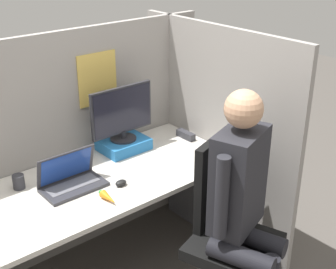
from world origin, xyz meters
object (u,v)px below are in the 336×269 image
carrot_toy (109,198)px  paper_box (124,144)px  monitor (122,113)px  person (243,199)px  laptop (72,181)px  stapler (186,135)px  pen_cup (19,182)px  office_chair (226,224)px

carrot_toy → paper_box: bearing=47.6°
paper_box → monitor: size_ratio=0.67×
paper_box → person: size_ratio=0.22×
laptop → stapler: (0.96, 0.08, -0.02)m
person → pen_cup: size_ratio=16.24×
laptop → person: bearing=-55.3°
paper_box → person: bearing=-87.5°
stapler → office_chair: 0.84m
laptop → pen_cup: size_ratio=4.21×
monitor → pen_cup: (-0.76, -0.03, -0.22)m
paper_box → office_chair: bearing=-83.7°
stapler → person: bearing=-114.2°
stapler → carrot_toy: stapler is taller
stapler → pen_cup: size_ratio=1.80×
paper_box → laptop: (-0.52, -0.22, 0.01)m
monitor → carrot_toy: monitor is taller
pen_cup → paper_box: bearing=2.2°
laptop → office_chair: office_chair is taller
laptop → pen_cup: 0.30m
person → pen_cup: bearing=128.8°
office_chair → paper_box: bearing=96.3°
carrot_toy → person: (0.49, -0.54, 0.06)m
office_chair → monitor: bearing=96.2°
person → carrot_toy: bearing=131.8°
paper_box → carrot_toy: 0.66m
stapler → person: person is taller
laptop → carrot_toy: laptop is taller
person → office_chair: bearing=71.7°
laptop → stapler: bearing=4.8°
carrot_toy → person: size_ratio=0.11×
stapler → office_chair: bearing=-115.4°
paper_box → office_chair: 0.91m
paper_box → monitor: bearing=90.0°
person → pen_cup: person is taller
office_chair → pen_cup: bearing=135.3°
carrot_toy → person: 0.73m
paper_box → monitor: 0.23m
monitor → pen_cup: size_ratio=5.40×
monitor → pen_cup: monitor is taller
carrot_toy → office_chair: (0.54, -0.39, -0.21)m
monitor → pen_cup: bearing=-177.6°
stapler → office_chair: office_chair is taller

